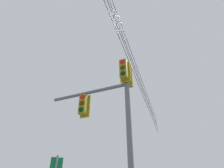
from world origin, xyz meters
TOP-DOWN VIEW (x-y plane):
  - signal_mast_assembly at (-0.92, 0.47)m, footprint 0.98×3.75m
  - overhead_wire_span at (-1.83, 1.03)m, footprint 21.51×1.22m

SIDE VIEW (x-z plane):
  - signal_mast_assembly at x=-0.92m, z-range 1.42..8.33m
  - overhead_wire_span at x=-1.83m, z-range 7.52..9.02m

